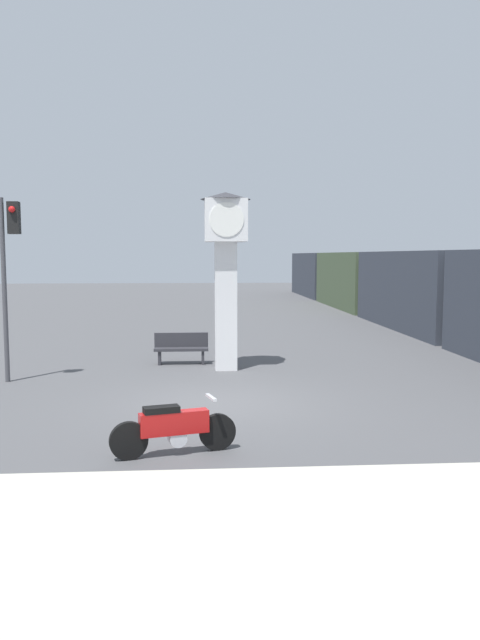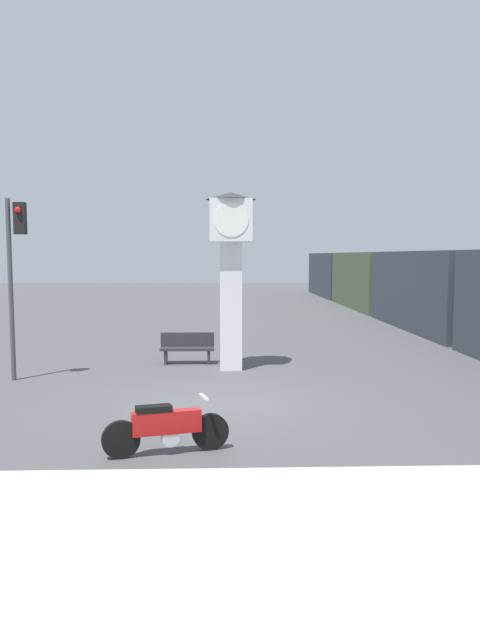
% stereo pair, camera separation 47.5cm
% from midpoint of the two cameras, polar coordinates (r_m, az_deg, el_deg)
% --- Properties ---
extents(ground_plane, '(120.00, 120.00, 0.00)m').
position_cam_midpoint_polar(ground_plane, '(13.74, -1.22, -7.62)').
color(ground_plane, '#4C4C4F').
extents(sidewalk_strip, '(36.00, 6.00, 0.10)m').
position_cam_midpoint_polar(sidewalk_strip, '(6.68, -0.26, -22.36)').
color(sidewalk_strip, '#BCB7A8').
rests_on(sidewalk_strip, ground_plane).
extents(motorcycle, '(2.03, 0.72, 0.92)m').
position_cam_midpoint_polar(motorcycle, '(10.28, -5.44, -9.76)').
color(motorcycle, black).
rests_on(motorcycle, ground_plane).
extents(clock_tower, '(1.39, 1.39, 4.96)m').
position_cam_midpoint_polar(clock_tower, '(17.48, -0.07, 6.17)').
color(clock_tower, white).
rests_on(clock_tower, ground_plane).
extents(freight_train, '(2.80, 44.73, 3.40)m').
position_cam_midpoint_polar(freight_train, '(33.93, 14.55, 3.17)').
color(freight_train, '#333842').
rests_on(freight_train, ground_plane).
extents(traffic_light, '(0.50, 0.35, 4.65)m').
position_cam_midpoint_polar(traffic_light, '(16.82, -19.13, 5.46)').
color(traffic_light, '#47474C').
rests_on(traffic_light, ground_plane).
extents(bench, '(1.60, 0.44, 0.92)m').
position_cam_midpoint_polar(bench, '(18.65, -4.11, -2.50)').
color(bench, '#2D2D33').
rests_on(bench, ground_plane).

